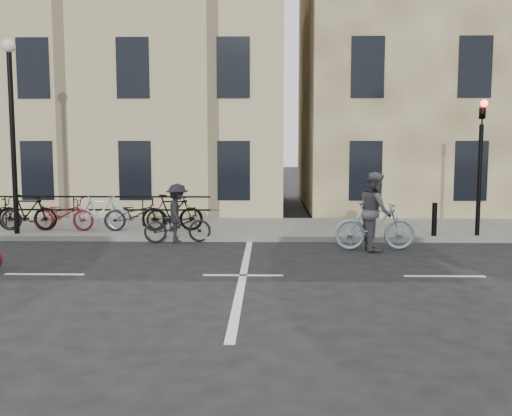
{
  "coord_description": "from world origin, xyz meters",
  "views": [
    {
      "loc": [
        0.5,
        -11.15,
        2.57
      ],
      "look_at": [
        0.21,
        2.38,
        1.1
      ],
      "focal_mm": 40.0,
      "sensor_mm": 36.0,
      "label": 1
    }
  ],
  "objects_px": {
    "cyclist_dark": "(177,219)",
    "lamp_post": "(12,112)",
    "cyclist_grey": "(375,219)",
    "traffic_light": "(481,151)"
  },
  "relations": [
    {
      "from": "traffic_light",
      "to": "lamp_post",
      "type": "xyz_separation_m",
      "value": [
        -12.7,
        0.06,
        1.04
      ]
    },
    {
      "from": "traffic_light",
      "to": "cyclist_dark",
      "type": "distance_m",
      "value": 8.34
    },
    {
      "from": "traffic_light",
      "to": "cyclist_dark",
      "type": "xyz_separation_m",
      "value": [
        -8.13,
        -0.44,
        -1.83
      ]
    },
    {
      "from": "lamp_post",
      "to": "traffic_light",
      "type": "bearing_deg",
      "value": -0.27
    },
    {
      "from": "lamp_post",
      "to": "cyclist_dark",
      "type": "bearing_deg",
      "value": -6.24
    },
    {
      "from": "cyclist_dark",
      "to": "lamp_post",
      "type": "bearing_deg",
      "value": 72.74
    },
    {
      "from": "cyclist_grey",
      "to": "cyclist_dark",
      "type": "distance_m",
      "value": 5.18
    },
    {
      "from": "traffic_light",
      "to": "cyclist_grey",
      "type": "xyz_separation_m",
      "value": [
        -3.06,
        -1.46,
        -1.67
      ]
    },
    {
      "from": "cyclist_grey",
      "to": "lamp_post",
      "type": "bearing_deg",
      "value": 78.69
    },
    {
      "from": "lamp_post",
      "to": "cyclist_grey",
      "type": "height_order",
      "value": "lamp_post"
    }
  ]
}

